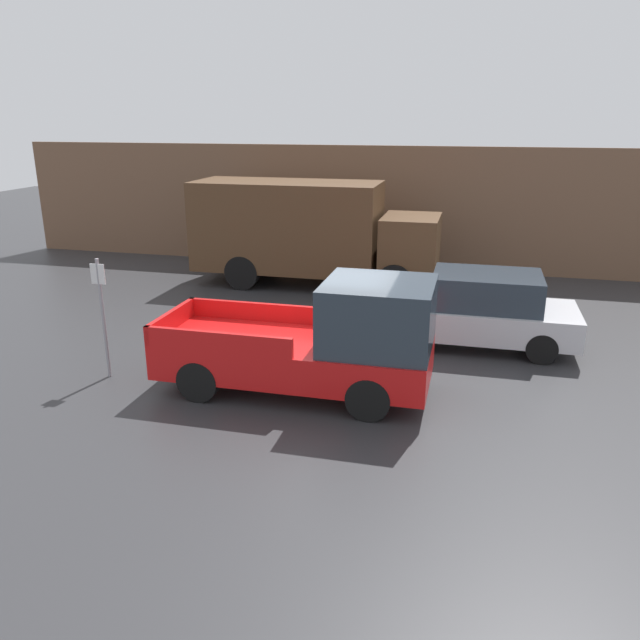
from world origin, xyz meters
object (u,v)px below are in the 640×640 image
car (481,310)px  parking_sign (103,312)px  pickup_truck (322,342)px  delivery_truck (306,230)px

car → parking_sign: (-7.30, -3.77, 0.54)m
car → parking_sign: parking_sign is taller
pickup_truck → parking_sign: (-4.40, -0.29, 0.35)m
delivery_truck → parking_sign: 8.28m
car → parking_sign: 8.24m
car → delivery_truck: bearing=141.3°
delivery_truck → parking_sign: delivery_truck is taller
pickup_truck → delivery_truck: size_ratio=0.69×
delivery_truck → parking_sign: (-1.99, -8.03, -0.35)m
delivery_truck → car: bearing=-38.7°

